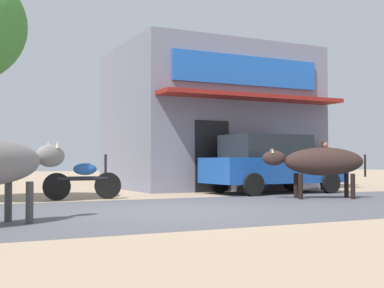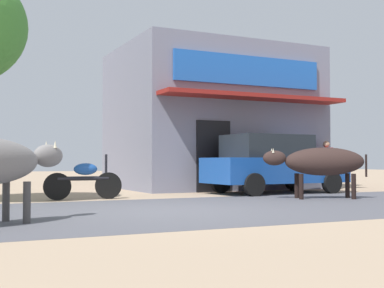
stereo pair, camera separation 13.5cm
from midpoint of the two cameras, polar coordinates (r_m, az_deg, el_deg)
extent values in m
plane|color=tan|center=(9.86, -2.66, -7.11)|extent=(80.00, 80.00, 0.00)
cube|color=#504F56|center=(9.86, -2.66, -7.09)|extent=(72.00, 5.64, 0.00)
cube|color=slate|center=(18.49, 2.25, 2.62)|extent=(6.30, 4.97, 4.70)
cube|color=blue|center=(16.45, 6.41, 7.81)|extent=(5.04, 0.10, 0.90)
cube|color=maroon|center=(16.01, 7.16, 5.02)|extent=(6.05, 0.90, 0.12)
cube|color=black|center=(15.63, 2.56, -1.32)|extent=(1.10, 0.06, 2.10)
cube|color=#18479B|center=(15.29, 9.20, -2.79)|extent=(4.11, 1.83, 0.70)
cube|color=#1E2328|center=(15.11, 8.27, -0.26)|extent=(2.28, 1.63, 0.64)
cylinder|color=black|center=(16.77, 11.09, -3.89)|extent=(0.61, 0.20, 0.60)
cylinder|color=black|center=(15.50, 14.99, -4.03)|extent=(0.61, 0.20, 0.60)
cylinder|color=black|center=(15.26, 3.34, -4.12)|extent=(0.61, 0.20, 0.60)
cylinder|color=black|center=(13.85, 6.92, -4.34)|extent=(0.61, 0.20, 0.60)
cylinder|color=black|center=(12.93, -8.64, -4.43)|extent=(0.64, 0.11, 0.64)
cylinder|color=black|center=(12.69, -13.93, -4.45)|extent=(0.64, 0.11, 0.64)
cylinder|color=black|center=(12.79, -11.26, -3.64)|extent=(1.21, 0.15, 0.10)
ellipsoid|color=#1E4C99|center=(12.80, -11.03, -2.65)|extent=(0.57, 0.26, 0.28)
cylinder|color=black|center=(12.91, -8.89, -2.43)|extent=(0.06, 0.06, 0.60)
ellipsoid|color=slate|center=(8.68, -14.71, -1.22)|extent=(0.62, 0.54, 0.36)
cone|color=beige|center=(8.79, -14.91, -0.06)|extent=(0.06, 0.06, 0.12)
cone|color=beige|center=(8.64, -14.01, -0.03)|extent=(0.06, 0.06, 0.12)
cylinder|color=#444241|center=(8.47, -18.86, -5.81)|extent=(0.11, 0.11, 0.61)
cylinder|color=#444241|center=(8.12, -16.81, -6.01)|extent=(0.11, 0.11, 0.61)
ellipsoid|color=#30211E|center=(13.26, 14.29, -1.83)|extent=(2.03, 1.35, 0.68)
ellipsoid|color=#30211E|center=(12.97, 9.12, -1.49)|extent=(0.62, 0.48, 0.36)
cone|color=beige|center=(12.86, 8.99, -0.68)|extent=(0.06, 0.06, 0.12)
cone|color=beige|center=(13.06, 8.81, -0.70)|extent=(0.06, 0.06, 0.12)
cylinder|color=black|center=(12.89, 11.91, -4.48)|extent=(0.11, 0.11, 0.61)
cylinder|color=black|center=(13.33, 11.43, -4.40)|extent=(0.11, 0.11, 0.61)
cylinder|color=black|center=(13.26, 17.21, -4.37)|extent=(0.11, 0.11, 0.61)
cylinder|color=black|center=(13.68, 16.58, -4.29)|extent=(0.11, 0.11, 0.61)
cylinder|color=black|center=(13.59, 18.42, -2.21)|extent=(0.05, 0.05, 0.54)
cylinder|color=#262633|center=(17.63, 14.23, -3.47)|extent=(0.14, 0.14, 0.78)
cylinder|color=#262633|center=(17.49, 14.61, -3.48)|extent=(0.14, 0.14, 0.78)
cube|color=maroon|center=(17.55, 14.40, -1.28)|extent=(0.39, 0.47, 0.56)
sphere|color=tan|center=(17.56, 14.39, -0.03)|extent=(0.21, 0.21, 0.21)
cylinder|color=maroon|center=(17.75, 13.87, -1.20)|extent=(0.09, 0.09, 0.50)
cylinder|color=maroon|center=(17.35, 14.95, -1.18)|extent=(0.09, 0.09, 0.50)
camera|label=1|loc=(0.07, -89.68, -0.01)|focal=49.82mm
camera|label=2|loc=(0.07, 90.32, 0.01)|focal=49.82mm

